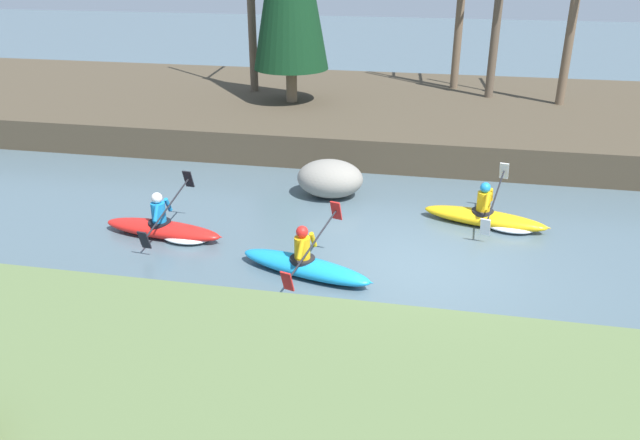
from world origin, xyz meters
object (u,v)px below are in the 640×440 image
at_px(kayaker_middle, 306,265).
at_px(kayaker_trailing, 167,229).
at_px(boulder_midstream, 330,179).
at_px(kayaker_lead, 490,218).

xyz_separation_m(kayaker_middle, kayaker_trailing, (-3.25, 1.05, -0.02)).
bearing_deg(boulder_midstream, kayaker_middle, -85.98).
distance_m(kayaker_trailing, boulder_midstream, 4.25).
xyz_separation_m(kayaker_lead, kayaker_trailing, (-6.76, -1.94, 0.00)).
distance_m(kayaker_lead, boulder_midstream, 3.96).
relative_size(kayaker_middle, kayaker_trailing, 0.99).
bearing_deg(kayaker_lead, boulder_midstream, 177.15).
bearing_deg(kayaker_lead, kayaker_middle, -126.49).
height_order(kayaker_lead, boulder_midstream, kayaker_lead).
height_order(kayaker_trailing, boulder_midstream, kayaker_trailing).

